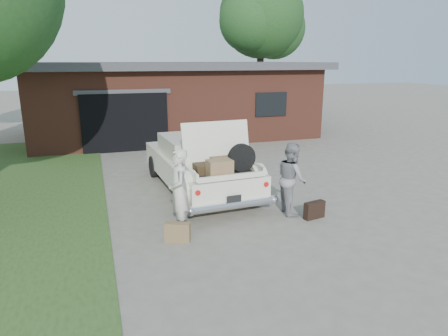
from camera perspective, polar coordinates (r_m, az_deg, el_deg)
name	(u,v)px	position (r m, az deg, el deg)	size (l,w,h in m)	color
ground	(233,225)	(8.55, 1.27, -8.14)	(90.00, 90.00, 0.00)	gray
house	(172,98)	(19.29, -7.43, 9.92)	(12.80, 7.80, 3.30)	brown
tree_right	(262,20)	(26.79, 5.51, 20.32)	(6.05, 5.26, 8.73)	#38281E
sedan	(199,164)	(10.61, -3.66, 0.63)	(2.20, 5.04, 2.03)	white
woman_left	(179,192)	(7.99, -6.45, -3.36)	(0.62, 0.41, 1.71)	silver
woman_right	(292,178)	(9.11, 9.64, -1.46)	(0.79, 0.61, 1.62)	gray
suitcase_left	(177,232)	(7.80, -6.67, -9.09)	(0.49, 0.16, 0.38)	olive
suitcase_right	(314,210)	(9.05, 12.78, -5.87)	(0.50, 0.16, 0.38)	black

